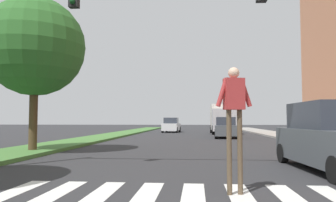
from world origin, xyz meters
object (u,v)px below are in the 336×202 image
pedestrian_performer (234,109)px  suv_crossing (334,138)px  truck_box_delivery (222,118)px  traffic_light_gantry (74,18)px  sedan_distant (171,126)px  sedan_midblock (226,128)px  tree_mid (35,47)px

pedestrian_performer → suv_crossing: 4.55m
truck_box_delivery → traffic_light_gantry: bearing=-103.7°
traffic_light_gantry → sedan_distant: bearing=88.9°
traffic_light_gantry → sedan_midblock: size_ratio=2.33×
suv_crossing → tree_mid: bearing=160.1°
pedestrian_performer → sedan_distant: (-3.69, 31.61, -0.87)m
suv_crossing → sedan_midblock: (-1.54, 16.96, -0.15)m
tree_mid → traffic_light_gantry: bearing=-52.4°
pedestrian_performer → truck_box_delivery: bearing=86.0°
suv_crossing → sedan_distant: 29.22m
truck_box_delivery → tree_mid: bearing=-115.4°
sedan_midblock → sedan_distant: size_ratio=0.97×
pedestrian_performer → sedan_distant: size_ratio=0.57×
tree_mid → sedan_midblock: size_ratio=1.61×
traffic_light_gantry → pedestrian_performer: size_ratio=3.93×
tree_mid → suv_crossing: bearing=-19.9°
pedestrian_performer → sedan_midblock: bearing=85.4°
traffic_light_gantry → pedestrian_performer: traffic_light_gantry is taller
tree_mid → pedestrian_performer: 11.12m
traffic_light_gantry → suv_crossing: (7.40, 0.73, -3.46)m
tree_mid → suv_crossing: tree_mid is taller
tree_mid → sedan_distant: (4.21, 24.40, -3.91)m
tree_mid → traffic_light_gantry: 6.00m
tree_mid → sedan_midblock: bearing=53.7°
suv_crossing → sedan_distant: size_ratio=1.08×
tree_mid → truck_box_delivery: size_ratio=1.09×
tree_mid → traffic_light_gantry: (3.65, -4.74, -0.31)m
traffic_light_gantry → sedan_midblock: (5.86, 17.70, -3.62)m
tree_mid → sedan_midblock: (9.51, 12.95, -3.92)m
truck_box_delivery → suv_crossing: bearing=-87.3°
pedestrian_performer → sedan_midblock: pedestrian_performer is taller
tree_mid → truck_box_delivery: (9.87, 20.80, -3.07)m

